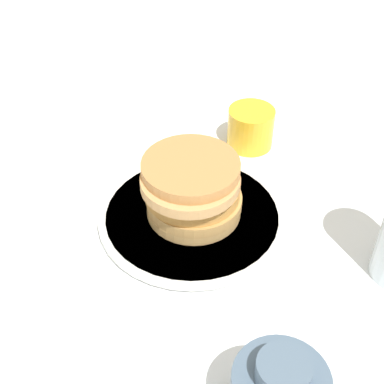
# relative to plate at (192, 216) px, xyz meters

# --- Properties ---
(ground_plane) EXTENTS (4.00, 4.00, 0.00)m
(ground_plane) POSITION_rel_plate_xyz_m (0.02, 0.03, -0.01)
(ground_plane) COLOR white
(plate) EXTENTS (0.28, 0.28, 0.01)m
(plate) POSITION_rel_plate_xyz_m (0.00, 0.00, 0.00)
(plate) COLOR silver
(plate) RESTS_ON ground_plane
(pancake_stack) EXTENTS (0.15, 0.15, 0.09)m
(pancake_stack) POSITION_rel_plate_xyz_m (0.00, -0.00, 0.05)
(pancake_stack) COLOR tan
(pancake_stack) RESTS_ON plate
(juice_glass) EXTENTS (0.08, 0.08, 0.07)m
(juice_glass) POSITION_rel_plate_xyz_m (0.06, -0.20, 0.03)
(juice_glass) COLOR yellow
(juice_glass) RESTS_ON ground_plane
(water_bottle_mid) EXTENTS (0.07, 0.07, 0.23)m
(water_bottle_mid) POSITION_rel_plate_xyz_m (-0.12, 0.31, 0.10)
(water_bottle_mid) COLOR silver
(water_bottle_mid) RESTS_ON ground_plane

